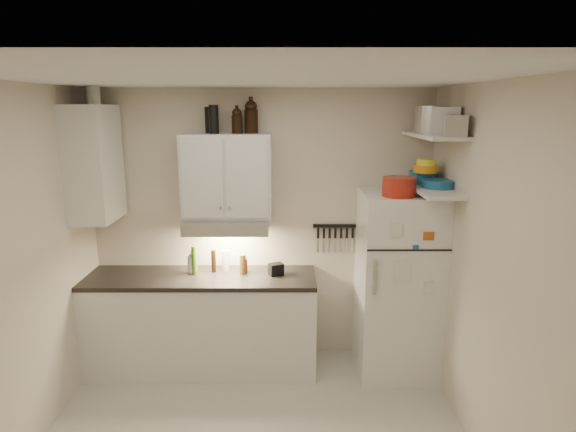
{
  "coord_description": "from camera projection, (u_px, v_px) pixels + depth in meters",
  "views": [
    {
      "loc": [
        0.24,
        -2.97,
        2.43
      ],
      "look_at": [
        0.25,
        0.9,
        1.55
      ],
      "focal_mm": 30.0,
      "sensor_mm": 36.0,
      "label": 1
    }
  ],
  "objects": [
    {
      "name": "dutch_oven",
      "position": [
        399.0,
        187.0,
        4.0
      ],
      "size": [
        0.3,
        0.3,
        0.16
      ],
      "primitive_type": "cylinder",
      "rotation": [
        0.0,
        0.0,
        -0.09
      ],
      "color": "#9D2012",
      "rests_on": "fridge"
    },
    {
      "name": "countertop",
      "position": [
        201.0,
        278.0,
        4.41
      ],
      "size": [
        2.1,
        0.62,
        0.04
      ],
      "primitive_type": "cube",
      "color": "black",
      "rests_on": "base_cabinet"
    },
    {
      "name": "bowl_teal",
      "position": [
        423.0,
        177.0,
        4.22
      ],
      "size": [
        0.26,
        0.26,
        0.1
      ],
      "primitive_type": "cylinder",
      "color": "#175682",
      "rests_on": "shelf_lo"
    },
    {
      "name": "caddy",
      "position": [
        276.0,
        269.0,
        4.42
      ],
      "size": [
        0.15,
        0.13,
        0.11
      ],
      "primitive_type": "cube",
      "rotation": [
        0.0,
        0.0,
        0.43
      ],
      "color": "black",
      "rests_on": "countertop"
    },
    {
      "name": "right_wall",
      "position": [
        495.0,
        283.0,
        3.15
      ],
      "size": [
        0.02,
        3.0,
        2.6
      ],
      "primitive_type": "cube",
      "color": "beige",
      "rests_on": "ground"
    },
    {
      "name": "range_hood",
      "position": [
        228.0,
        224.0,
        4.37
      ],
      "size": [
        0.76,
        0.46,
        0.12
      ],
      "primitive_type": "cube",
      "color": "silver",
      "rests_on": "back_wall"
    },
    {
      "name": "back_wall",
      "position": [
        262.0,
        227.0,
        4.62
      ],
      "size": [
        3.2,
        0.02,
        2.6
      ],
      "primitive_type": "cube",
      "color": "beige",
      "rests_on": "ground"
    },
    {
      "name": "fridge",
      "position": [
        397.0,
        284.0,
        4.38
      ],
      "size": [
        0.7,
        0.68,
        1.7
      ],
      "primitive_type": "cube",
      "color": "white",
      "rests_on": "floor"
    },
    {
      "name": "spice_jar",
      "position": [
        405.0,
        189.0,
        4.09
      ],
      "size": [
        0.07,
        0.07,
        0.1
      ],
      "primitive_type": "cylinder",
      "rotation": [
        0.0,
        0.0,
        -0.23
      ],
      "color": "silver",
      "rests_on": "fridge"
    },
    {
      "name": "ceiling",
      "position": [
        246.0,
        76.0,
        2.86
      ],
      "size": [
        3.2,
        3.0,
        0.02
      ],
      "primitive_type": "cube",
      "color": "white",
      "rests_on": "ground"
    },
    {
      "name": "bowl_orange",
      "position": [
        426.0,
        169.0,
        4.13
      ],
      "size": [
        0.21,
        0.21,
        0.06
      ],
      "primitive_type": "cylinder",
      "color": "orange",
      "rests_on": "bowl_teal"
    },
    {
      "name": "book_stack",
      "position": [
        435.0,
        190.0,
        4.08
      ],
      "size": [
        0.23,
        0.26,
        0.08
      ],
      "primitive_type": "cube",
      "rotation": [
        0.0,
        0.0,
        -0.17
      ],
      "color": "#B15016",
      "rests_on": "fridge"
    },
    {
      "name": "growler_a",
      "position": [
        237.0,
        121.0,
        4.23
      ],
      "size": [
        0.1,
        0.1,
        0.23
      ],
      "primitive_type": null,
      "rotation": [
        0.0,
        0.0,
        -0.04
      ],
      "color": "black",
      "rests_on": "upper_cabinet"
    },
    {
      "name": "tin_b",
      "position": [
        456.0,
        126.0,
        3.54
      ],
      "size": [
        0.19,
        0.19,
        0.16
      ],
      "primitive_type": "cube",
      "rotation": [
        0.0,
        0.0,
        -0.26
      ],
      "color": "#AAAAAD",
      "rests_on": "shelf_hi"
    },
    {
      "name": "red_jar",
      "position": [
        244.0,
        265.0,
        4.49
      ],
      "size": [
        0.08,
        0.08,
        0.13
      ],
      "primitive_type": "cylinder",
      "rotation": [
        0.0,
        0.0,
        -0.34
      ],
      "color": "#9D2012",
      "rests_on": "countertop"
    },
    {
      "name": "upper_cabinet",
      "position": [
        227.0,
        176.0,
        4.33
      ],
      "size": [
        0.8,
        0.33,
        0.75
      ],
      "primitive_type": "cube",
      "color": "white",
      "rests_on": "back_wall"
    },
    {
      "name": "plates",
      "position": [
        438.0,
        184.0,
        3.98
      ],
      "size": [
        0.33,
        0.33,
        0.07
      ],
      "primitive_type": "cylinder",
      "rotation": [
        0.0,
        0.0,
        0.3
      ],
      "color": "#175682",
      "rests_on": "shelf_lo"
    },
    {
      "name": "thermos_b",
      "position": [
        209.0,
        120.0,
        4.3
      ],
      "size": [
        0.09,
        0.09,
        0.23
      ],
      "primitive_type": "cylinder",
      "rotation": [
        0.0,
        0.0,
        -0.14
      ],
      "color": "black",
      "rests_on": "upper_cabinet"
    },
    {
      "name": "shelf_lo",
      "position": [
        430.0,
        188.0,
        4.05
      ],
      "size": [
        0.3,
        0.95,
        0.03
      ],
      "primitive_type": "cube",
      "color": "white",
      "rests_on": "right_wall"
    },
    {
      "name": "knife_strip",
      "position": [
        335.0,
        226.0,
        4.59
      ],
      "size": [
        0.42,
        0.02,
        0.03
      ],
      "primitive_type": "cube",
      "color": "black",
      "rests_on": "back_wall"
    },
    {
      "name": "clear_bottle",
      "position": [
        226.0,
        260.0,
        4.53
      ],
      "size": [
        0.08,
        0.08,
        0.2
      ],
      "primitive_type": "cylinder",
      "rotation": [
        0.0,
        0.0,
        0.27
      ],
      "color": "silver",
      "rests_on": "countertop"
    },
    {
      "name": "bowl_yellow",
      "position": [
        426.0,
        162.0,
        4.12
      ],
      "size": [
        0.16,
        0.16,
        0.05
      ],
      "primitive_type": "cylinder",
      "color": "#F5F52B",
      "rests_on": "bowl_orange"
    },
    {
      "name": "soap_bottle",
      "position": [
        192.0,
        260.0,
        4.45
      ],
      "size": [
        0.12,
        0.12,
        0.26
      ],
      "primitive_type": "imported",
      "rotation": [
        0.0,
        0.0,
        0.28
      ],
      "color": "white",
      "rests_on": "countertop"
    },
    {
      "name": "base_cabinet",
      "position": [
        203.0,
        324.0,
        4.51
      ],
      "size": [
        2.1,
        0.6,
        0.88
      ],
      "primitive_type": "cube",
      "color": "white",
      "rests_on": "floor"
    },
    {
      "name": "growler_b",
      "position": [
        251.0,
        116.0,
        4.28
      ],
      "size": [
        0.16,
        0.16,
        0.3
      ],
      "primitive_type": null,
      "rotation": [
        0.0,
        0.0,
        -0.33
      ],
      "color": "black",
      "rests_on": "upper_cabinet"
    },
    {
      "name": "oil_bottle",
      "position": [
        195.0,
        260.0,
        4.41
      ],
      "size": [
        0.06,
        0.06,
        0.27
      ],
      "primitive_type": "cylinder",
      "rotation": [
        0.0,
        0.0,
        0.12
      ],
      "color": "#47731C",
      "rests_on": "countertop"
    },
    {
      "name": "vinegar_bottle",
      "position": [
        214.0,
        261.0,
        4.49
      ],
      "size": [
        0.06,
        0.06,
        0.21
      ],
      "primitive_type": "cylinder",
      "rotation": [
        0.0,
        0.0,
        -0.41
      ],
      "color": "black",
      "rests_on": "countertop"
    },
    {
      "name": "side_jar",
      "position": [
        93.0,
        95.0,
        4.04
      ],
      "size": [
        0.14,
        0.14,
        0.15
      ],
      "primitive_type": "cylinder",
      "rotation": [
        0.0,
        0.0,
        -0.27
      ],
      "color": "silver",
      "rests_on": "side_cabinet"
    },
    {
      "name": "side_cabinet",
      "position": [
        94.0,
        164.0,
        4.17
      ],
      "size": [
        0.33,
        0.55,
        1.0
      ],
      "primitive_type": "cube",
      "color": "white",
      "rests_on": "left_wall"
    },
    {
      "name": "shelf_hi",
      "position": [
        434.0,
        136.0,
        3.95
      ],
      "size": [
        0.3,
        0.95,
        0.03
      ],
      "primitive_type": "cube",
      "color": "white",
      "rests_on": "right_wall"
    },
    {
      "name": "thermos_a",
      "position": [
        214.0,
        119.0,
        4.21
      ],
      "size": [
        0.09,
        0.09,
        0.25
      ],
      "primitive_type": "cylinder",
      "rotation": [
        0.0,
        0.0,
        -0.08
      ],
      "color": "black",
      "rests_on": "upper_cabinet"
    },
    {
      "name": "left_wall",
      "position": [
        5.0,
        284.0,
        3.15
      ],
      "size": [
        0.02,
        3.0,
        2.6
      ],
      "primitive_type": "cube",
      "color": "beige",
      "rests_on": "ground"
    },
    {
      "name": "pepper_mill",
      "position": [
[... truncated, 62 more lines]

